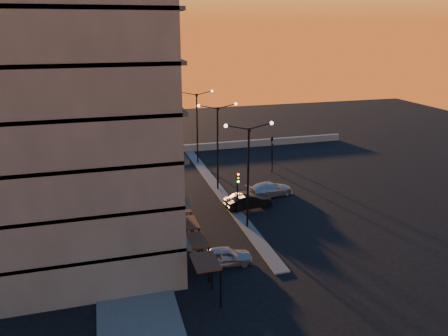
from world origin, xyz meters
TOP-DOWN VIEW (x-y plane):
  - ground at (0.00, 0.00)m, footprint 120.00×120.00m
  - sidewalk_west at (-10.50, 4.00)m, footprint 5.00×40.00m
  - median at (0.00, 10.00)m, footprint 1.20×36.00m
  - parapet at (2.00, 26.00)m, footprint 44.00×0.50m
  - building at (-14.00, 0.03)m, footprint 14.35×17.08m
  - streetlamp_near at (0.00, 0.00)m, footprint 4.32×0.32m
  - streetlamp_mid at (0.00, 10.00)m, footprint 4.32×0.32m
  - streetlamp_far at (0.00, 20.00)m, footprint 4.32×0.32m
  - traffic_light_main at (0.00, 2.87)m, footprint 0.28×0.44m
  - signal_east_a at (8.00, 14.00)m, footprint 0.13×0.16m
  - signal_east_b at (9.50, 18.00)m, footprint 0.42×1.99m
  - car_hatchback at (-3.62, -5.53)m, footprint 4.16×1.99m
  - car_sedan at (1.50, 4.11)m, footprint 4.85×2.15m
  - car_wagon at (4.78, 6.64)m, footprint 5.40×3.07m

SIDE VIEW (x-z plane):
  - ground at x=0.00m, z-range 0.00..0.00m
  - sidewalk_west at x=-10.50m, z-range 0.00..0.12m
  - median at x=0.00m, z-range 0.00..0.12m
  - parapet at x=2.00m, z-range 0.00..1.00m
  - car_hatchback at x=-3.62m, z-range 0.00..1.37m
  - car_wagon at x=4.78m, z-range 0.00..1.48m
  - car_sedan at x=1.50m, z-range 0.00..1.55m
  - signal_east_a at x=8.00m, z-range 0.13..3.73m
  - traffic_light_main at x=0.00m, z-range 0.76..5.01m
  - signal_east_b at x=9.50m, z-range 1.30..4.90m
  - streetlamp_near at x=0.00m, z-range 0.84..10.35m
  - streetlamp_mid at x=0.00m, z-range 0.84..10.35m
  - streetlamp_far at x=0.00m, z-range 0.84..10.35m
  - building at x=-14.00m, z-range -0.59..24.41m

